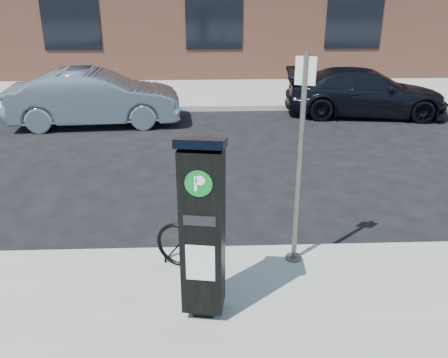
{
  "coord_description": "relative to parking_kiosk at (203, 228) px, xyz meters",
  "views": [
    {
      "loc": [
        -0.36,
        -5.57,
        3.48
      ],
      "look_at": [
        -0.11,
        0.5,
        0.96
      ],
      "focal_mm": 38.0,
      "sensor_mm": 36.0,
      "label": 1
    }
  ],
  "objects": [
    {
      "name": "ground",
      "position": [
        0.4,
        1.33,
        -1.19
      ],
      "size": [
        120.0,
        120.0,
        0.0
      ],
      "primitive_type": "plane",
      "color": "black",
      "rests_on": "ground"
    },
    {
      "name": "sidewalk_far",
      "position": [
        0.4,
        15.33,
        -1.11
      ],
      "size": [
        60.0,
        12.0,
        0.15
      ],
      "primitive_type": "cube",
      "color": "gray",
      "rests_on": "ground"
    },
    {
      "name": "curb_near",
      "position": [
        0.4,
        1.31,
        -1.11
      ],
      "size": [
        60.0,
        0.12,
        0.16
      ],
      "primitive_type": "cube",
      "color": "#9E9B93",
      "rests_on": "ground"
    },
    {
      "name": "curb_far",
      "position": [
        0.4,
        9.35,
        -1.11
      ],
      "size": [
        60.0,
        0.12,
        0.16
      ],
      "primitive_type": "cube",
      "color": "#9E9B93",
      "rests_on": "ground"
    },
    {
      "name": "parking_kiosk",
      "position": [
        0.0,
        0.0,
        0.0
      ],
      "size": [
        0.52,
        0.48,
        2.02
      ],
      "rotation": [
        0.0,
        0.0,
        -0.16
      ],
      "color": "black",
      "rests_on": "sidewalk_near"
    },
    {
      "name": "sign_pole",
      "position": [
        1.16,
        1.03,
        0.27
      ],
      "size": [
        0.23,
        0.21,
        2.63
      ],
      "rotation": [
        0.0,
        0.0,
        -0.31
      ],
      "color": "#554F4B",
      "rests_on": "sidewalk_near"
    },
    {
      "name": "bike_rack",
      "position": [
        -0.32,
        0.93,
        -0.75
      ],
      "size": [
        0.57,
        0.28,
        0.6
      ],
      "rotation": [
        0.0,
        0.0,
        -0.4
      ],
      "color": "black",
      "rests_on": "sidewalk_near"
    },
    {
      "name": "car_silver",
      "position": [
        -2.81,
        8.04,
        -0.47
      ],
      "size": [
        4.45,
        1.84,
        1.43
      ],
      "primitive_type": "imported",
      "rotation": [
        0.0,
        0.0,
        1.65
      ],
      "color": "#7E8FA1",
      "rests_on": "ground"
    },
    {
      "name": "car_dark",
      "position": [
        4.52,
        8.73,
        -0.54
      ],
      "size": [
        4.62,
        2.34,
        1.29
      ],
      "primitive_type": "imported",
      "rotation": [
        0.0,
        0.0,
        1.44
      ],
      "color": "black",
      "rests_on": "ground"
    }
  ]
}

